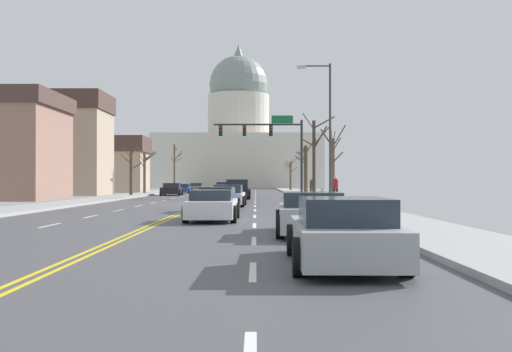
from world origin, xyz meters
name	(u,v)px	position (x,y,z in m)	size (l,w,h in m)	color
ground	(201,204)	(0.00, 0.00, 0.02)	(20.00, 180.00, 0.20)	#48484D
signal_gantry	(270,138)	(4.83, 14.01, 5.30)	(7.91, 0.41, 7.14)	#28282D
street_lamp_right	(325,121)	(7.95, -1.67, 5.23)	(2.15, 0.24, 8.72)	#333338
capitol_building	(238,143)	(0.00, 82.81, 9.00)	(32.52, 20.63, 29.11)	beige
pickup_truck_near_00	(236,190)	(1.99, 10.64, 0.72)	(2.21, 5.77, 1.61)	black
sedan_near_01	(230,194)	(1.80, 3.03, 0.54)	(2.23, 4.29, 1.16)	#B71414
sedan_near_02	(228,196)	(1.92, -3.65, 0.59)	(2.10, 4.30, 1.27)	silver
sedan_near_03	(217,200)	(1.66, -9.58, 0.58)	(2.12, 4.74, 1.21)	navy
sedan_near_04	(212,206)	(1.89, -16.36, 0.57)	(1.99, 4.55, 1.18)	silver
sedan_near_05	(310,214)	(5.14, -22.27, 0.58)	(2.15, 4.57, 1.21)	#9EA3A8
sedan_near_06	(341,233)	(5.13, -28.57, 0.59)	(1.99, 4.56, 1.24)	#9EA3A8
sedan_oncoming_00	(171,190)	(-5.03, 22.04, 0.59)	(2.12, 4.26, 1.26)	black
sedan_oncoming_01	(182,189)	(-5.25, 33.27, 0.53)	(1.96, 4.65, 1.10)	navy
sedan_oncoming_02	(195,187)	(-5.00, 47.14, 0.54)	(2.03, 4.65, 1.15)	#6B6056
sedan_oncoming_03	(221,186)	(-1.91, 58.03, 0.59)	(2.23, 4.68, 1.25)	navy
flank_building_00	(91,164)	(-17.24, 37.28, 3.57)	(14.00, 6.99, 7.04)	tan
flank_building_01	(63,144)	(-16.17, 22.45, 5.27)	(9.02, 7.40, 10.42)	tan
bare_tree_00	(331,167)	(8.85, 2.40, 2.49)	(1.81, 2.80, 5.23)	brown
bare_tree_01	(144,170)	(-8.77, 27.50, 2.64)	(2.33, 1.58, 5.21)	brown
bare_tree_02	(290,174)	(8.57, 47.99, 2.39)	(2.25, 2.09, 4.96)	brown
bare_tree_03	(130,171)	(-8.47, 18.71, 2.39)	(1.93, 0.99, 4.78)	#4C3D2D
bare_tree_04	(305,168)	(8.48, 20.67, 2.73)	(1.80, 2.21, 5.25)	#4C3D2D
bare_tree_05	(174,166)	(-8.02, 46.47, 3.60)	(1.62, 2.23, 6.50)	brown
bare_tree_06	(314,155)	(8.03, 6.55, 3.49)	(2.59, 1.53, 6.42)	#423328
pedestrian_00	(335,187)	(8.81, 0.39, 1.07)	(0.35, 0.34, 1.68)	black
pedestrian_01	(311,187)	(7.96, 8.13, 1.05)	(0.35, 0.34, 1.63)	#33333D
bicycle_parked	(321,195)	(8.15, 2.57, 0.49)	(0.12, 1.77, 0.85)	black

